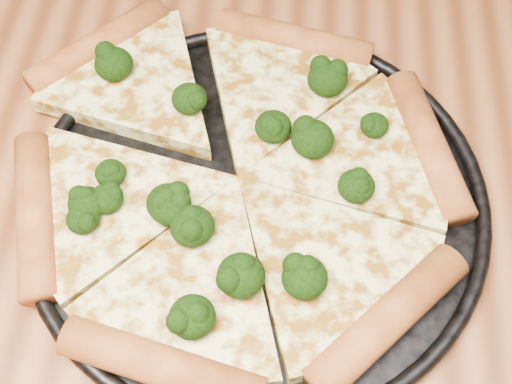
{
  "coord_description": "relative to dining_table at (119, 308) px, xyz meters",
  "views": [
    {
      "loc": [
        0.14,
        -0.21,
        1.21
      ],
      "look_at": [
        0.12,
        0.06,
        0.77
      ],
      "focal_mm": 46.97,
      "sensor_mm": 36.0,
      "label": 1
    }
  ],
  "objects": [
    {
      "name": "dining_table",
      "position": [
        0.0,
        0.0,
        0.0
      ],
      "size": [
        1.2,
        0.9,
        0.75
      ],
      "color": "#95542E",
      "rests_on": "ground"
    },
    {
      "name": "pizza_pan",
      "position": [
        0.12,
        0.06,
        0.1
      ],
      "size": [
        0.37,
        0.37,
        0.02
      ],
      "color": "black",
      "rests_on": "dining_table"
    },
    {
      "name": "pizza",
      "position": [
        0.1,
        0.08,
        0.11
      ],
      "size": [
        0.38,
        0.38,
        0.03
      ],
      "rotation": [
        0.0,
        0.0,
        -0.23
      ],
      "color": "#E9E18E",
      "rests_on": "pizza_pan"
    },
    {
      "name": "broccoli_florets",
      "position": [
        0.09,
        0.06,
        0.12
      ],
      "size": [
        0.25,
        0.25,
        0.03
      ],
      "color": "black",
      "rests_on": "pizza"
    }
  ]
}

